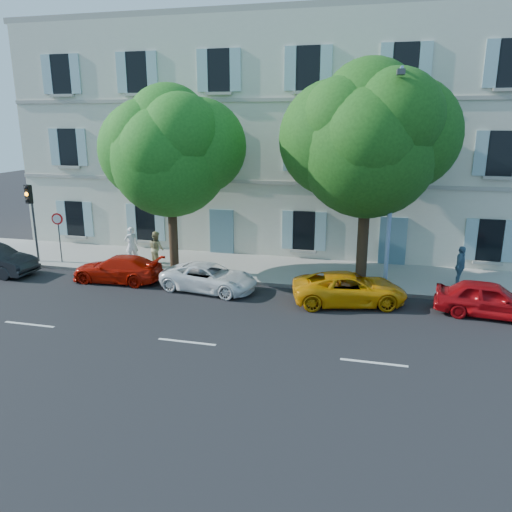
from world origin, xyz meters
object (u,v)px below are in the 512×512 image
(tree_right, at_px, (368,148))
(traffic_light, at_px, (31,207))
(street_lamp, at_px, (393,171))
(tree_left, at_px, (170,158))
(road_sign, at_px, (58,227))
(pedestrian_c, at_px, (460,266))
(car_red_hatchback, at_px, (490,299))
(car_yellow_supercar, at_px, (349,289))
(car_white_coupe, at_px, (209,277))
(pedestrian_a, at_px, (132,245))
(car_red_coupe, at_px, (118,269))
(pedestrian_b, at_px, (156,249))

(tree_right, relative_size, traffic_light, 2.33)
(street_lamp, bearing_deg, tree_left, 177.47)
(road_sign, xyz_separation_m, pedestrian_c, (18.87, 0.79, -0.91))
(car_red_hatchback, bearing_deg, traffic_light, 91.62)
(road_sign, bearing_deg, car_red_hatchback, -6.27)
(car_red_hatchback, relative_size, traffic_light, 1.00)
(tree_left, relative_size, tree_right, 0.91)
(pedestrian_c, bearing_deg, car_yellow_supercar, 140.79)
(car_white_coupe, xyz_separation_m, car_red_hatchback, (11.02, -0.23, 0.08))
(pedestrian_a, bearing_deg, car_white_coupe, 110.71)
(tree_right, bearing_deg, car_red_coupe, -168.07)
(car_white_coupe, relative_size, tree_left, 0.50)
(pedestrian_c, bearing_deg, street_lamp, 132.35)
(tree_right, distance_m, pedestrian_b, 10.98)
(car_yellow_supercar, bearing_deg, road_sign, 67.84)
(traffic_light, bearing_deg, street_lamp, -1.08)
(tree_right, distance_m, pedestrian_a, 12.27)
(car_yellow_supercar, bearing_deg, traffic_light, 69.47)
(car_yellow_supercar, height_order, pedestrian_a, pedestrian_a)
(pedestrian_a, bearing_deg, road_sign, -27.98)
(pedestrian_a, height_order, pedestrian_b, pedestrian_a)
(tree_left, height_order, tree_right, tree_right)
(car_yellow_supercar, bearing_deg, car_white_coupe, 74.49)
(tree_left, bearing_deg, traffic_light, -179.20)
(pedestrian_a, bearing_deg, tree_left, 119.19)
(pedestrian_b, bearing_deg, car_white_coupe, -179.87)
(car_white_coupe, relative_size, traffic_light, 1.07)
(car_white_coupe, height_order, pedestrian_a, pedestrian_a)
(traffic_light, distance_m, pedestrian_a, 5.20)
(car_white_coupe, relative_size, car_yellow_supercar, 0.93)
(pedestrian_b, bearing_deg, pedestrian_c, -144.14)
(pedestrian_b, bearing_deg, street_lamp, -151.21)
(car_red_coupe, xyz_separation_m, pedestrian_a, (-0.62, 2.56, 0.46))
(street_lamp, bearing_deg, tree_right, 133.70)
(car_yellow_supercar, bearing_deg, tree_right, -21.47)
(car_red_hatchback, bearing_deg, tree_right, 67.95)
(car_red_coupe, bearing_deg, car_red_hatchback, 87.11)
(road_sign, xyz_separation_m, pedestrian_b, (4.94, 0.57, -0.94))
(tree_right, relative_size, pedestrian_b, 5.29)
(traffic_light, bearing_deg, car_red_coupe, -15.51)
(car_yellow_supercar, relative_size, traffic_light, 1.15)
(car_red_hatchback, height_order, road_sign, road_sign)
(tree_right, distance_m, road_sign, 15.29)
(traffic_light, bearing_deg, car_yellow_supercar, -6.54)
(tree_left, xyz_separation_m, traffic_light, (-7.41, -0.10, -2.48))
(car_yellow_supercar, relative_size, street_lamp, 0.51)
(tree_right, distance_m, traffic_light, 16.27)
(pedestrian_c, bearing_deg, tree_right, 112.28)
(tree_left, bearing_deg, pedestrian_a, 160.07)
(car_red_coupe, relative_size, pedestrian_c, 2.31)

